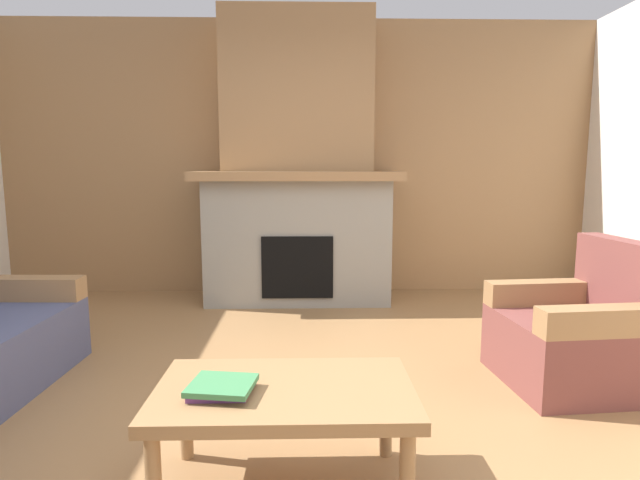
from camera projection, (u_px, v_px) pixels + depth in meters
name	position (u px, v px, depth m)	size (l,w,h in m)	color
ground	(289.00, 436.00, 2.47)	(9.00, 9.00, 0.00)	olive
wall_back_wood_panel	(298.00, 159.00, 5.24)	(6.00, 0.12, 2.70)	#997047
fireplace	(298.00, 178.00, 4.90)	(1.90, 0.82, 2.70)	gray
armchair	(579.00, 335.00, 3.04)	(0.82, 0.82, 0.85)	brown
coffee_table	(284.00, 400.00, 2.01)	(1.00, 0.60, 0.43)	#997047
book_stack_near_edge	(221.00, 387.00, 1.94)	(0.26, 0.24, 0.05)	#7A3D84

